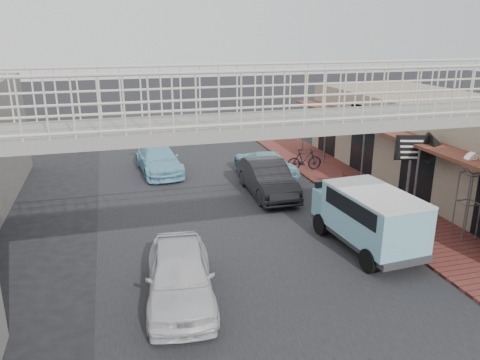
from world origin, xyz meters
TOP-DOWN VIEW (x-y plane):
  - ground at (0.00, 0.00)m, footprint 120.00×120.00m
  - road_strip at (0.00, 0.00)m, footprint 10.00×60.00m
  - sidewalk at (6.50, 3.00)m, footprint 3.00×40.00m
  - shophouse_row at (10.97, 4.00)m, footprint 7.20×18.00m
  - footbridge at (0.00, -4.00)m, footprint 16.40×2.40m
  - white_hatchback at (-2.73, -2.31)m, footprint 2.28×4.62m
  - dark_sedan at (2.34, 5.24)m, footprint 1.69×4.71m
  - angkot_curb at (3.05, 7.83)m, footprint 2.20×4.74m
  - angkot_far at (-1.98, 10.02)m, footprint 2.30×4.87m
  - angkot_van at (3.81, -0.88)m, footprint 2.25×4.42m
  - motorcycle_near at (5.30, 4.45)m, footprint 1.60×0.57m
  - motorcycle_far at (5.30, 8.00)m, footprint 1.90×0.54m
  - street_clock at (7.50, -1.13)m, footprint 0.77×0.63m
  - arrow_sign at (7.56, 1.06)m, footprint 2.00×1.33m

SIDE VIEW (x-z plane):
  - ground at x=0.00m, z-range 0.00..0.00m
  - road_strip at x=0.00m, z-range 0.00..0.01m
  - sidewalk at x=6.50m, z-range 0.00..0.10m
  - motorcycle_near at x=5.30m, z-range 0.10..0.94m
  - angkot_curb at x=3.05m, z-range 0.00..1.32m
  - motorcycle_far at x=5.30m, z-range 0.10..1.24m
  - angkot_far at x=-1.98m, z-range 0.00..1.37m
  - white_hatchback at x=-2.73m, z-range 0.00..1.51m
  - dark_sedan at x=2.34m, z-range 0.00..1.54m
  - angkot_van at x=3.81m, z-range 0.28..2.39m
  - shophouse_row at x=10.97m, z-range 0.01..4.01m
  - street_clock at x=7.50m, z-range 1.12..4.22m
  - arrow_sign at x=7.56m, z-range 1.11..4.42m
  - footbridge at x=0.00m, z-range 0.01..6.35m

